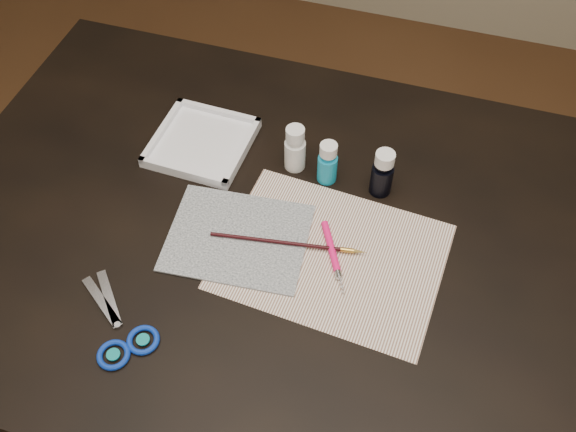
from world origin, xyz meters
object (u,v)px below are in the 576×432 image
(paint_bottle_white, at_px, (295,148))
(paint_bottle_navy, at_px, (382,173))
(paint_bottle_cyan, at_px, (328,162))
(canvas, at_px, (238,237))
(paper, at_px, (332,256))
(palette_tray, at_px, (202,142))
(scissors, at_px, (109,319))

(paint_bottle_white, xyz_separation_m, paint_bottle_navy, (0.17, -0.01, 0.00))
(paint_bottle_white, bearing_deg, paint_bottle_navy, -4.29)
(paint_bottle_cyan, bearing_deg, paint_bottle_navy, 0.50)
(canvas, bearing_deg, paint_bottle_cyan, 58.07)
(paper, bearing_deg, paint_bottle_white, 123.68)
(paint_bottle_white, relative_size, paint_bottle_navy, 0.99)
(canvas, relative_size, paint_bottle_navy, 2.46)
(paint_bottle_white, distance_m, palette_tray, 0.19)
(paint_bottle_navy, xyz_separation_m, palette_tray, (-0.35, 0.01, -0.04))
(canvas, height_order, paint_bottle_white, paint_bottle_white)
(canvas, xyz_separation_m, paint_bottle_cyan, (0.11, 0.18, 0.04))
(paper, bearing_deg, paint_bottle_cyan, 108.02)
(paint_bottle_white, relative_size, palette_tray, 0.54)
(paint_bottle_white, relative_size, paint_bottle_cyan, 1.08)
(canvas, distance_m, paint_bottle_cyan, 0.22)
(paint_bottle_white, height_order, paint_bottle_navy, paint_bottle_navy)
(paper, xyz_separation_m, paint_bottle_white, (-0.12, 0.18, 0.05))
(paint_bottle_white, xyz_separation_m, paint_bottle_cyan, (0.07, -0.01, -0.00))
(scissors, bearing_deg, paper, -108.93)
(paint_bottle_white, height_order, scissors, paint_bottle_white)
(paint_bottle_white, xyz_separation_m, palette_tray, (-0.19, -0.00, -0.04))
(canvas, distance_m, paint_bottle_white, 0.20)
(palette_tray, bearing_deg, canvas, -53.10)
(paint_bottle_navy, bearing_deg, scissors, -132.09)
(paper, height_order, paint_bottle_white, paint_bottle_white)
(paper, height_order, paint_bottle_navy, paint_bottle_navy)
(scissors, bearing_deg, paint_bottle_cyan, -87.80)
(palette_tray, bearing_deg, scissors, -89.79)
(paint_bottle_navy, distance_m, scissors, 0.53)
(paint_bottle_navy, bearing_deg, palette_tray, 178.63)
(canvas, relative_size, palette_tray, 1.33)
(paper, xyz_separation_m, paint_bottle_cyan, (-0.05, 0.17, 0.04))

